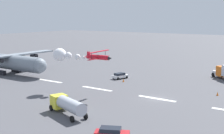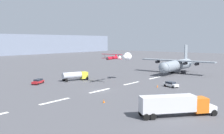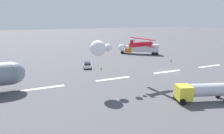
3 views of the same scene
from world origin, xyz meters
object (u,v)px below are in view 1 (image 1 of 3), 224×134
Objects in this scene: cargo_transport_plane at (13,62)px; airport_staff_sedan at (112,133)px; stunt_biplane_red at (66,55)px; traffic_cone_near at (218,94)px; fuel_tanker_truck at (67,104)px; traffic_cone_far at (123,80)px; followme_car_yellow at (120,76)px.

cargo_transport_plane is 6.18× the size of airport_staff_sedan.
stunt_biplane_red is 18.91× the size of traffic_cone_near.
traffic_cone_far is (6.34, -26.85, -1.36)m from fuel_tanker_truck.
followme_car_yellow reaches higher than traffic_cone_near.
cargo_transport_plane is at bearing -13.47° from stunt_biplane_red.
followme_car_yellow is at bearing -44.82° from traffic_cone_far.
stunt_biplane_red is 17.48m from fuel_tanker_truck.
traffic_cone_near is (-25.73, 3.07, -0.44)m from followme_car_yellow.
traffic_cone_far is at bearing 135.18° from followme_car_yellow.
traffic_cone_near is 1.00× the size of traffic_cone_far.
cargo_transport_plane is at bearing -24.61° from airport_staff_sedan.
stunt_biplane_red is at bearing 27.80° from traffic_cone_near.
followme_car_yellow is at bearing -157.55° from cargo_transport_plane.
cargo_transport_plane is at bearing 8.95° from traffic_cone_near.
traffic_cone_near is at bearing -121.92° from fuel_tanker_truck.
stunt_biplane_red is at bearing 166.53° from cargo_transport_plane.
airport_staff_sedan is 6.51× the size of traffic_cone_near.
stunt_biplane_red is 2.90× the size of airport_staff_sedan.
traffic_cone_near is (-53.59, -8.44, -3.08)m from cargo_transport_plane.
followme_car_yellow is at bearing -96.49° from stunt_biplane_red.
followme_car_yellow is at bearing -6.80° from traffic_cone_near.
fuel_tanker_truck is at bearing 103.29° from traffic_cone_far.
fuel_tanker_truck is 11.79× the size of traffic_cone_far.
airport_staff_sedan is (-20.77, 33.78, 0.00)m from followme_car_yellow.
followme_car_yellow is at bearing -58.41° from airport_staff_sedan.
cargo_transport_plane is 40.28× the size of traffic_cone_near.
followme_car_yellow is (-27.85, -11.51, -2.64)m from cargo_transport_plane.
followme_car_yellow is (9.17, -29.66, -0.92)m from fuel_tanker_truck.
cargo_transport_plane is 26.93m from stunt_biplane_red.
traffic_cone_far is at bearing -76.71° from fuel_tanker_truck.
cargo_transport_plane is 53.55m from airport_staff_sedan.
stunt_biplane_red is 28.77m from airport_staff_sedan.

